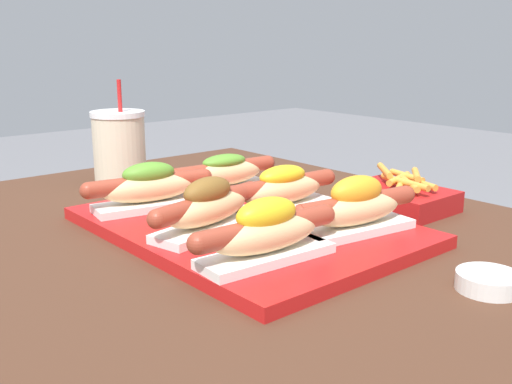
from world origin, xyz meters
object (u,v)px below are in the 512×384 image
Objects in this scene: hot_dog_3 at (224,174)px; fries_basket at (399,196)px; hot_dog_0 at (149,187)px; hot_dog_4 at (282,190)px; hot_dog_2 at (266,233)px; serving_tray at (246,226)px; hot_dog_5 at (356,208)px; sauce_bowl at (489,281)px; hot_dog_1 at (208,207)px; drink_cup at (119,148)px.

fries_basket is (0.22, 0.20, -0.03)m from hot_dog_3.
hot_dog_0 is at bearing -121.25° from fries_basket.
hot_dog_3 is 1.00× the size of hot_dog_4.
hot_dog_2 is 0.37m from fries_basket.
hot_dog_3 reaches higher than serving_tray.
hot_dog_3 is 1.01× the size of hot_dog_5.
hot_dog_4 is (0.15, -0.00, 0.00)m from hot_dog_3.
hot_dog_4 is at bearing -1.61° from hot_dog_3.
hot_dog_0 is 0.99× the size of hot_dog_4.
hot_dog_5 reaches higher than hot_dog_3.
hot_dog_2 is 0.16m from hot_dog_5.
fries_basket reaches higher than sauce_bowl.
hot_dog_3 is (-0.16, 0.15, -0.00)m from hot_dog_1.
sauce_bowl is at bearing 38.99° from hot_dog_2.
hot_dog_4 is 0.22m from fries_basket.
hot_dog_4 is 1.26× the size of fries_basket.
drink_cup reaches higher than fries_basket.
fries_basket is at bearing 41.86° from hot_dog_3.
hot_dog_1 is at bearing 0.03° from hot_dog_0.
drink_cup is at bearing 168.91° from hot_dog_1.
fries_basket is at bearing 31.14° from drink_cup.
hot_dog_5 is at bearing 0.98° from hot_dog_4.
fries_basket is at bearing 101.82° from hot_dog_2.
drink_cup is at bearing 179.37° from serving_tray.
hot_dog_2 is 2.94× the size of sauce_bowl.
hot_dog_1 is 1.24× the size of fries_basket.
drink_cup is at bearing -161.91° from hot_dog_3.
hot_dog_3 is at bearing 92.89° from hot_dog_0.
hot_dog_4 is at bearing -179.02° from hot_dog_5.
hot_dog_0 is 0.51m from sauce_bowl.
fries_basket is at bearing 80.56° from hot_dog_1.
sauce_bowl is at bearing 23.98° from hot_dog_1.
hot_dog_0 is at bearing -134.00° from hot_dog_4.
hot_dog_1 is 0.98× the size of hot_dog_3.
hot_dog_1 reaches higher than serving_tray.
sauce_bowl is at bearing 16.90° from hot_dog_0.
hot_dog_3 is (-0.15, 0.08, 0.04)m from serving_tray.
hot_dog_0 reaches higher than hot_dog_3.
fries_basket is at bearing 71.09° from hot_dog_4.
hot_dog_3 is 0.50m from sauce_bowl.
sauce_bowl is at bearing -0.17° from hot_dog_4.
hot_dog_3 is at bearing 179.39° from sauce_bowl.
drink_cup is (-0.38, -0.07, 0.02)m from hot_dog_4.
sauce_bowl is 0.73m from drink_cup.
hot_dog_5 is (0.30, -0.00, 0.00)m from hot_dog_3.
hot_dog_5 reaches higher than sauce_bowl.
hot_dog_1 reaches higher than hot_dog_0.
hot_dog_3 is 0.15m from hot_dog_4.
hot_dog_5 is 0.53m from drink_cup.
hot_dog_4 is 2.94× the size of sauce_bowl.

